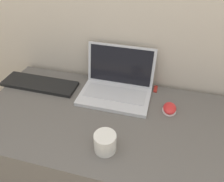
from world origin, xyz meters
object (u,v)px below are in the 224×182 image
object	(u,v)px
laptop	(117,85)
drink_cup	(105,142)
external_keyboard	(40,84)
computer_mouse	(170,108)
usb_stick	(156,89)

from	to	relation	value
laptop	drink_cup	xyz separation A→B (m)	(0.05, -0.40, -0.01)
laptop	external_keyboard	xyz separation A→B (m)	(-0.47, -0.05, -0.05)
laptop	computer_mouse	size ratio (longest dim) A/B	4.04
drink_cup	computer_mouse	world-z (taller)	drink_cup
laptop	computer_mouse	distance (m)	0.32
drink_cup	computer_mouse	distance (m)	0.41
drink_cup	usb_stick	size ratio (longest dim) A/B	1.59
usb_stick	computer_mouse	bearing A→B (deg)	-61.91
computer_mouse	external_keyboard	bearing A→B (deg)	177.93
computer_mouse	usb_stick	xyz separation A→B (m)	(-0.09, 0.17, -0.01)
computer_mouse	external_keyboard	size ratio (longest dim) A/B	0.21
laptop	drink_cup	distance (m)	0.40
laptop	external_keyboard	world-z (taller)	laptop
laptop	drink_cup	size ratio (longest dim) A/B	4.08
laptop	external_keyboard	bearing A→B (deg)	-174.17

